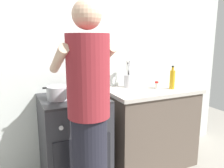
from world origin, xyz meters
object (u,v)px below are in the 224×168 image
Objects in this scene: mixing_bowl at (88,92)px; spice_bottle at (157,85)px; oil_bottle at (172,79)px; utensil_crock at (128,78)px; pot at (58,93)px; person at (89,121)px; stove_range at (74,142)px.

spice_bottle is (0.80, 0.01, -0.00)m from mixing_bowl.
utensil_crock is at bearing 145.42° from oil_bottle.
utensil_crock is (0.84, 0.20, 0.04)m from pot.
pot is 0.87× the size of mixing_bowl.
person reaches higher than mixing_bowl.
oil_bottle is at bearing -5.05° from stove_range.
utensil_crock is at bearing 14.27° from stove_range.
stove_range is at bearing -165.73° from utensil_crock.
utensil_crock is (0.70, 0.18, 0.55)m from stove_range.
oil_bottle is 1.23m from person.
person is at bearing -157.59° from oil_bottle.
spice_bottle is (1.08, -0.01, -0.02)m from pot.
spice_bottle is 1.11m from person.
spice_bottle is at bearing 155.58° from oil_bottle.
mixing_bowl is 0.91× the size of utensil_crock.
stove_range is at bearing 178.35° from spice_bottle.
stove_range is 10.77× the size of spice_bottle.
person reaches higher than stove_range.
spice_bottle reaches higher than stove_range.
stove_range is 3.04× the size of mixing_bowl.
stove_range is 0.52m from mixing_bowl.
mixing_bowl reaches higher than stove_range.
person is (-0.73, -0.74, -0.14)m from utensil_crock.
stove_range is 0.53m from pot.
oil_bottle is at bearing -3.66° from mixing_bowl.
spice_bottle is (0.24, -0.20, -0.06)m from utensil_crock.
spice_bottle is at bearing 28.78° from person.
oil_bottle reaches higher than pot.
person is at bearing -92.91° from stove_range.
oil_bottle is 0.15× the size of person.
person reaches higher than spice_bottle.
spice_bottle is (0.94, -0.03, 0.49)m from stove_range.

